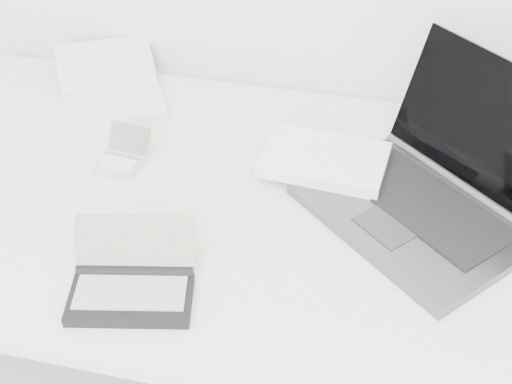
% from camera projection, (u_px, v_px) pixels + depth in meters
% --- Properties ---
extents(desk, '(1.60, 0.80, 0.73)m').
position_uv_depth(desk, '(276.00, 224.00, 1.34)').
color(desk, white).
rests_on(desk, ground).
extents(laptop_large, '(0.58, 0.51, 0.25)m').
position_uv_depth(laptop_large, '(409.00, 183.00, 1.29)').
color(laptop_large, '#56595B').
rests_on(laptop_large, desk).
extents(netbook_open_white, '(0.32, 0.35, 0.06)m').
position_uv_depth(netbook_open_white, '(111.00, 92.00, 1.58)').
color(netbook_open_white, white).
rests_on(netbook_open_white, desk).
extents(pda_silver, '(0.10, 0.11, 0.06)m').
position_uv_depth(pda_silver, '(122.00, 158.00, 1.40)').
color(pda_silver, silver).
rests_on(pda_silver, desk).
extents(palmtop_charcoal, '(0.22, 0.20, 0.10)m').
position_uv_depth(palmtop_charcoal, '(132.00, 284.00, 1.13)').
color(palmtop_charcoal, black).
rests_on(palmtop_charcoal, desk).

